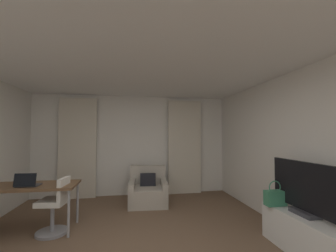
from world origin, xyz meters
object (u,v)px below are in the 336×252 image
desk_chair (55,208)px  tv_flatscreen (304,189)px  armchair (148,192)px  desk (28,189)px  laptop (27,184)px  handbag_primary (275,197)px  tv_console (307,236)px

desk_chair → tv_flatscreen: tv_flatscreen is taller
armchair → desk: size_ratio=0.62×
desk_chair → laptop: bearing=-179.6°
armchair → handbag_primary: 2.72m
armchair → handbag_primary: size_ratio=2.53×
desk_chair → laptop: (-0.41, -0.00, 0.41)m
tv_console → handbag_primary: bearing=107.0°
armchair → tv_flatscreen: tv_flatscreen is taller
armchair → laptop: laptop is taller
tv_console → tv_flatscreen: 0.59m
tv_console → tv_flatscreen: (0.00, 0.02, 0.59)m
tv_flatscreen → handbag_primary: 0.48m
armchair → desk: bearing=-150.7°
armchair → desk_chair: 2.02m
tv_console → desk_chair: bearing=160.2°
armchair → desk_chair: bearing=-141.8°
handbag_primary → armchair: bearing=130.2°
tv_flatscreen → desk_chair: bearing=160.6°
desk_chair → tv_console: desk_chair is taller
handbag_primary → tv_console: bearing=-73.0°
desk → tv_flatscreen: size_ratio=1.35×
tv_flatscreen → desk: bearing=161.3°
tv_flatscreen → laptop: bearing=162.6°
desk → laptop: 0.15m
desk_chair → laptop: laptop is taller
tv_flatscreen → armchair: bearing=127.2°
tv_flatscreen → handbag_primary: size_ratio=3.02×
armchair → laptop: bearing=-148.0°
armchair → laptop: 2.42m
desk_chair → laptop: 0.58m
handbag_primary → tv_flatscreen: bearing=-72.1°
laptop → tv_flatscreen: size_ratio=0.30×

